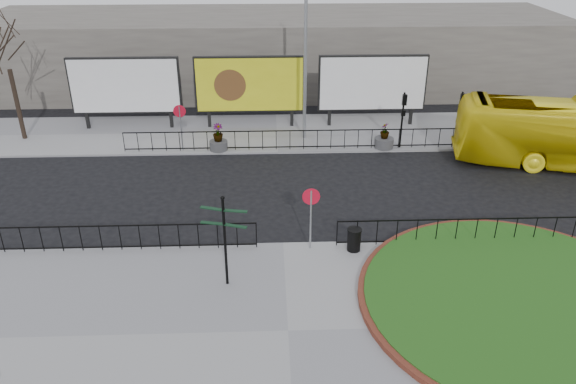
{
  "coord_description": "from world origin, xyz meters",
  "views": [
    {
      "loc": [
        -0.5,
        -18.18,
        11.4
      ],
      "look_at": [
        0.22,
        0.85,
        1.85
      ],
      "focal_mm": 35.0,
      "sensor_mm": 36.0,
      "label": 1
    }
  ],
  "objects_px": {
    "fingerpost_sign": "(224,232)",
    "litter_bin": "(354,239)",
    "planter_c": "(384,140)",
    "billboard_mid": "(250,85)",
    "planter_a": "(218,141)",
    "lamp_post": "(305,53)"
  },
  "relations": [
    {
      "from": "billboard_mid",
      "to": "lamp_post",
      "type": "relative_size",
      "value": 0.67
    },
    {
      "from": "litter_bin",
      "to": "billboard_mid",
      "type": "bearing_deg",
      "value": 106.82
    },
    {
      "from": "billboard_mid",
      "to": "planter_c",
      "type": "height_order",
      "value": "billboard_mid"
    },
    {
      "from": "fingerpost_sign",
      "to": "litter_bin",
      "type": "bearing_deg",
      "value": 41.42
    },
    {
      "from": "billboard_mid",
      "to": "planter_a",
      "type": "relative_size",
      "value": 4.33
    },
    {
      "from": "fingerpost_sign",
      "to": "planter_a",
      "type": "distance_m",
      "value": 12.08
    },
    {
      "from": "lamp_post",
      "to": "litter_bin",
      "type": "relative_size",
      "value": 10.39
    },
    {
      "from": "billboard_mid",
      "to": "planter_c",
      "type": "xyz_separation_m",
      "value": [
        7.14,
        -3.57,
        -2.04
      ]
    },
    {
      "from": "billboard_mid",
      "to": "planter_a",
      "type": "bearing_deg",
      "value": -114.34
    },
    {
      "from": "litter_bin",
      "to": "planter_a",
      "type": "height_order",
      "value": "planter_a"
    },
    {
      "from": "billboard_mid",
      "to": "fingerpost_sign",
      "type": "distance_m",
      "value": 15.52
    },
    {
      "from": "billboard_mid",
      "to": "litter_bin",
      "type": "relative_size",
      "value": 6.98
    },
    {
      "from": "lamp_post",
      "to": "planter_a",
      "type": "distance_m",
      "value": 6.44
    },
    {
      "from": "planter_c",
      "to": "fingerpost_sign",
      "type": "bearing_deg",
      "value": -122.5
    },
    {
      "from": "billboard_mid",
      "to": "lamp_post",
      "type": "bearing_deg",
      "value": -33.25
    },
    {
      "from": "fingerpost_sign",
      "to": "planter_a",
      "type": "bearing_deg",
      "value": 114.0
    },
    {
      "from": "lamp_post",
      "to": "litter_bin",
      "type": "xyz_separation_m",
      "value": [
        1.1,
        -11.6,
        -4.26
      ]
    },
    {
      "from": "fingerpost_sign",
      "to": "litter_bin",
      "type": "xyz_separation_m",
      "value": [
        4.56,
        1.93,
        -1.56
      ]
    },
    {
      "from": "fingerpost_sign",
      "to": "litter_bin",
      "type": "height_order",
      "value": "fingerpost_sign"
    },
    {
      "from": "planter_a",
      "to": "fingerpost_sign",
      "type": "bearing_deg",
      "value": -84.48
    },
    {
      "from": "lamp_post",
      "to": "planter_a",
      "type": "height_order",
      "value": "lamp_post"
    },
    {
      "from": "litter_bin",
      "to": "planter_c",
      "type": "distance_m",
      "value": 10.45
    }
  ]
}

